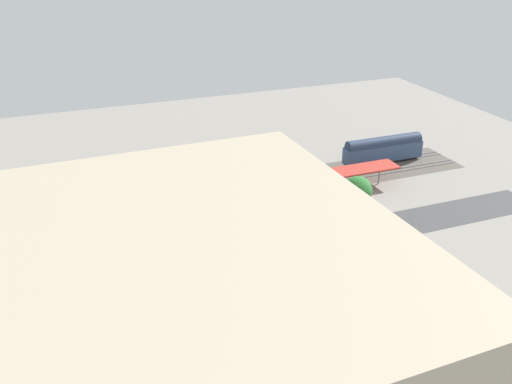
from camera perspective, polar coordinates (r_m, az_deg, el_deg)
ground_plane at (r=96.22m, az=-0.36°, el=-5.28°), size 182.24×182.24×0.00m
rail_bed at (r=113.70m, az=-4.12°, el=-0.28°), size 113.91×13.61×0.01m
street_asphalt at (r=93.64m, az=0.35°, el=-6.22°), size 113.91×9.13×0.01m
track_rails at (r=113.62m, az=-4.12°, el=-0.20°), size 113.90×7.17×0.12m
platform_canopy_near at (r=106.32m, az=-1.69°, el=0.33°), size 69.23×5.10×4.29m
locomotive at (r=121.06m, az=3.44°, el=2.30°), size 15.21×2.82×5.02m
passenger_coach at (r=131.42m, az=12.83°, el=4.30°), size 19.40×3.20×6.24m
freight_coach_far at (r=108.20m, az=-7.70°, el=-0.06°), size 18.43×3.06×5.79m
parked_car_0 at (r=96.24m, az=9.07°, el=-5.13°), size 4.64×2.07×1.60m
parked_car_1 at (r=93.26m, az=4.77°, el=-5.87°), size 4.76×1.78×1.84m
parked_car_2 at (r=89.96m, az=0.84°, el=-7.12°), size 4.75×1.90×1.61m
parked_car_3 at (r=88.04m, az=-3.71°, el=-7.96°), size 4.63×1.91×1.69m
parked_car_4 at (r=86.41m, az=-8.59°, el=-8.93°), size 4.15×1.87×1.68m
parked_car_5 at (r=85.92m, az=-13.48°, el=-9.64°), size 4.62×1.86×1.66m
parked_car_6 at (r=85.99m, az=-18.88°, el=-10.35°), size 4.56×1.91×1.76m
parked_car_7 at (r=86.42m, az=-23.79°, el=-11.12°), size 4.79×1.93×1.59m
construction_building at (r=69.14m, az=-7.06°, el=-11.76°), size 40.91×17.08×14.98m
construction_roof_slab at (r=64.82m, az=-7.41°, el=-6.32°), size 41.51×17.68×0.40m
box_truck_0 at (r=83.92m, az=-9.97°, el=-9.38°), size 9.11×3.08×3.59m
box_truck_1 at (r=86.70m, az=0.29°, el=-7.71°), size 9.30×3.01×3.48m
street_tree_0 at (r=103.00m, az=10.28°, el=0.12°), size 5.37×5.37×8.53m
street_tree_1 at (r=98.41m, az=5.45°, el=-1.24°), size 5.87×5.87×8.13m
street_tree_2 at (r=92.19m, az=-8.10°, el=-3.38°), size 4.71×4.71×7.47m
traffic_light at (r=93.06m, az=9.01°, el=-3.49°), size 0.50×0.36×7.04m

